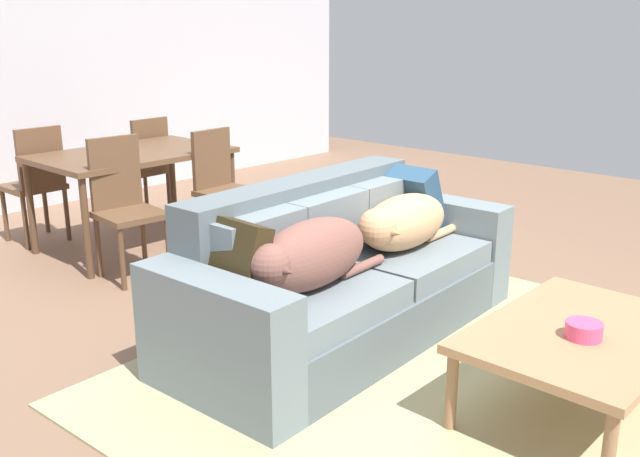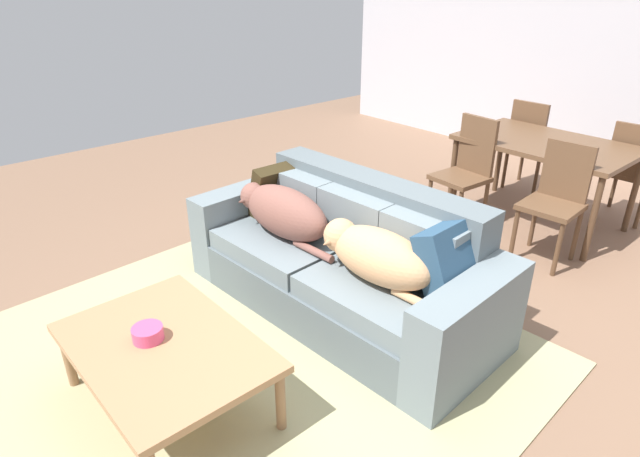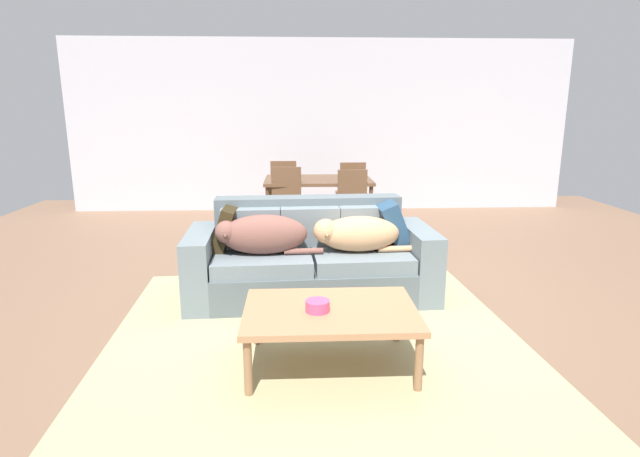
{
  "view_description": "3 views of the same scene",
  "coord_description": "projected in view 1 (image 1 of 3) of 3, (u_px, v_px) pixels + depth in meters",
  "views": [
    {
      "loc": [
        -3.03,
        -2.36,
        1.67
      ],
      "look_at": [
        -0.5,
        -0.04,
        0.67
      ],
      "focal_mm": 39.56,
      "sensor_mm": 36.0,
      "label": 1
    },
    {
      "loc": [
        1.87,
        -2.12,
        2.05
      ],
      "look_at": [
        -0.37,
        -0.13,
        0.59
      ],
      "focal_mm": 29.88,
      "sensor_mm": 36.0,
      "label": 2
    },
    {
      "loc": [
        -0.42,
        -4.29,
        1.64
      ],
      "look_at": [
        -0.22,
        -0.16,
        0.65
      ],
      "focal_mm": 28.37,
      "sensor_mm": 36.0,
      "label": 3
    }
  ],
  "objects": [
    {
      "name": "bowl_on_coffee_table",
      "position": [
        584.0,
        330.0,
        2.95
      ],
      "size": [
        0.15,
        0.15,
        0.07
      ],
      "primitive_type": "cylinder",
      "color": "#EA4C7F",
      "rests_on": "coffee_table"
    },
    {
      "name": "back_partition",
      "position": [
        29.0,
        60.0,
        6.36
      ],
      "size": [
        8.0,
        0.12,
        2.7
      ],
      "primitive_type": "cube",
      "color": "silver",
      "rests_on": "ground"
    },
    {
      "name": "throw_pillow_by_right_arm",
      "position": [
        408.0,
        200.0,
        4.36
      ],
      "size": [
        0.31,
        0.42,
        0.44
      ],
      "primitive_type": "cube",
      "rotation": [
        0.0,
        -0.39,
        0.03
      ],
      "color": "navy",
      "rests_on": "couch"
    },
    {
      "name": "area_rug",
      "position": [
        479.0,
        385.0,
        3.37
      ],
      "size": [
        3.1,
        3.09,
        0.01
      ],
      "primitive_type": "cube",
      "rotation": [
        0.0,
        0.0,
        0.05
      ],
      "color": "tan",
      "rests_on": "ground"
    },
    {
      "name": "ground_plane",
      "position": [
        373.0,
        318.0,
        4.14
      ],
      "size": [
        10.0,
        10.0,
        0.0
      ],
      "primitive_type": "plane",
      "color": "#805F48"
    },
    {
      "name": "throw_pillow_by_left_arm",
      "position": [
        231.0,
        262.0,
        3.26
      ],
      "size": [
        0.23,
        0.4,
        0.4
      ],
      "primitive_type": "cube",
      "rotation": [
        0.0,
        0.29,
        -0.03
      ],
      "color": "#312713",
      "rests_on": "couch"
    },
    {
      "name": "dog_on_left_cushion",
      "position": [
        309.0,
        255.0,
        3.37
      ],
      "size": [
        0.9,
        0.34,
        0.34
      ],
      "rotation": [
        0.0,
        0.0,
        0.05
      ],
      "color": "brown",
      "rests_on": "couch"
    },
    {
      "name": "dining_chair_far_left",
      "position": [
        36.0,
        179.0,
        5.45
      ],
      "size": [
        0.41,
        0.41,
        0.92
      ],
      "rotation": [
        0.0,
        0.0,
        3.16
      ],
      "color": "brown",
      "rests_on": "ground"
    },
    {
      "name": "dining_table",
      "position": [
        132.0,
        160.0,
        5.32
      ],
      "size": [
        1.38,
        0.89,
        0.74
      ],
      "color": "brown",
      "rests_on": "ground"
    },
    {
      "name": "dining_chair_near_right",
      "position": [
        223.0,
        184.0,
        5.29
      ],
      "size": [
        0.42,
        0.42,
        0.91
      ],
      "rotation": [
        0.0,
        0.0,
        0.06
      ],
      "color": "brown",
      "rests_on": "ground"
    },
    {
      "name": "dog_on_right_cushion",
      "position": [
        402.0,
        223.0,
        3.97
      ],
      "size": [
        0.87,
        0.36,
        0.31
      ],
      "rotation": [
        0.0,
        0.0,
        0.05
      ],
      "color": "tan",
      "rests_on": "couch"
    },
    {
      "name": "coffee_table",
      "position": [
        581.0,
        338.0,
        3.05
      ],
      "size": [
        1.1,
        0.76,
        0.4
      ],
      "color": "tan",
      "rests_on": "ground"
    },
    {
      "name": "couch",
      "position": [
        339.0,
        279.0,
        3.86
      ],
      "size": [
        2.17,
        0.99,
        0.85
      ],
      "rotation": [
        0.0,
        0.0,
        0.05
      ],
      "color": "slate",
      "rests_on": "ground"
    },
    {
      "name": "dining_chair_far_right",
      "position": [
        144.0,
        164.0,
        6.13
      ],
      "size": [
        0.42,
        0.42,
        0.9
      ],
      "rotation": [
        0.0,
        0.0,
        3.18
      ],
      "color": "brown",
      "rests_on": "ground"
    },
    {
      "name": "dining_chair_near_left",
      "position": [
        125.0,
        202.0,
        4.73
      ],
      "size": [
        0.43,
        0.43,
        0.95
      ],
      "rotation": [
        0.0,
        0.0,
        -0.09
      ],
      "color": "brown",
      "rests_on": "ground"
    }
  ]
}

